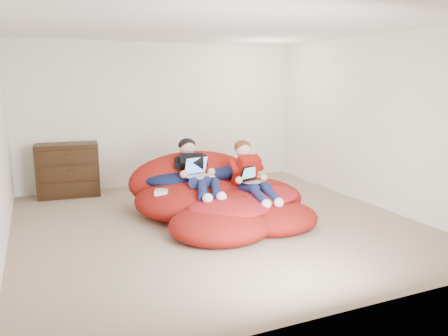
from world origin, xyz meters
The scene contains 9 objects.
room_shell centered at (0.00, 0.00, 0.22)m, with size 5.10×5.10×2.77m.
dresser centered at (-1.67, 2.24, 0.43)m, with size 1.00×0.58×0.86m.
beanbag_pile centered at (0.16, 0.30, 0.26)m, with size 2.36×2.40×0.90m.
cream_pillow centered at (-0.43, 1.08, 0.62)m, with size 0.44×0.28×0.28m, color beige.
older_boy centered at (-0.12, 0.48, 0.67)m, with size 0.45×1.23×0.69m.
younger_boy centered at (0.52, 0.04, 0.64)m, with size 0.34×1.04×0.74m.
laptop_white centered at (-0.12, 0.36, 0.63)m, with size 0.38×0.38×0.25m.
laptop_black centered at (0.52, -0.01, 0.56)m, with size 0.35×0.38×0.21m.
power_adapter centered at (-0.66, 0.28, 0.42)m, with size 0.17×0.17×0.06m, color white.
Camera 1 is at (-2.09, -5.10, 1.85)m, focal length 35.00 mm.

